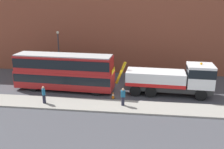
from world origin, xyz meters
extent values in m
plane|color=#424247|center=(0.00, 0.00, 0.00)|extent=(120.00, 120.00, 0.00)
cube|color=gray|center=(0.00, -4.20, 0.07)|extent=(60.00, 2.80, 0.15)
cube|color=brown|center=(0.00, 7.81, 8.00)|extent=(60.00, 1.20, 16.00)
cube|color=#2D2D2D|center=(5.14, -0.28, 0.85)|extent=(9.11, 2.69, 0.55)
cube|color=white|center=(8.33, -0.45, 2.28)|extent=(2.74, 2.74, 2.30)
cube|color=black|center=(8.33, -0.45, 2.73)|extent=(2.76, 2.76, 0.90)
cube|color=silver|center=(3.84, -0.21, 1.83)|extent=(6.23, 2.92, 1.40)
cube|color=red|center=(3.84, -0.21, 1.31)|extent=(6.23, 2.97, 0.36)
cylinder|color=#B79914|center=(0.13, -0.02, 2.13)|extent=(1.25, 0.35, 2.52)
sphere|color=orange|center=(8.33, -0.45, 3.55)|extent=(0.24, 0.24, 0.24)
cylinder|color=black|center=(8.49, 0.65, 0.58)|extent=(1.18, 0.40, 1.16)
cylinder|color=black|center=(8.37, -1.57, 0.58)|extent=(1.18, 0.40, 1.16)
cylinder|color=black|center=(3.50, 0.92, 0.58)|extent=(1.18, 0.40, 1.16)
cylinder|color=black|center=(3.38, -1.30, 0.58)|extent=(1.18, 0.40, 1.16)
cylinder|color=black|center=(1.90, 1.00, 0.58)|extent=(1.18, 0.40, 1.16)
cylinder|color=black|center=(1.78, -1.22, 0.58)|extent=(1.18, 0.40, 1.16)
cube|color=#AD1E1E|center=(-6.14, -0.28, 1.29)|extent=(11.12, 3.08, 1.90)
cube|color=#AD1E1E|center=(-6.14, -0.28, 3.09)|extent=(10.89, 2.97, 1.70)
cube|color=black|center=(-6.14, -0.28, 1.54)|extent=(11.01, 3.13, 0.90)
cube|color=black|center=(-6.14, -0.28, 3.19)|extent=(10.79, 3.12, 1.00)
cube|color=#B2B2B2|center=(-6.14, -0.28, 4.00)|extent=(10.67, 2.86, 0.12)
cube|color=yellow|center=(-0.63, -0.58, 2.54)|extent=(0.14, 1.50, 0.44)
cylinder|color=black|center=(-2.19, 0.59, 0.52)|extent=(1.05, 0.36, 1.04)
cylinder|color=black|center=(-2.30, -1.57, 0.52)|extent=(1.05, 0.36, 1.04)
cylinder|color=black|center=(-9.38, 0.97, 0.52)|extent=(1.05, 0.36, 1.04)
cylinder|color=black|center=(-9.49, -1.19, 0.52)|extent=(1.05, 0.36, 1.04)
cylinder|color=#232333|center=(-6.87, -4.47, 0.57)|extent=(0.41, 0.41, 0.85)
cube|color=#1E6084|center=(-6.87, -4.47, 1.31)|extent=(0.43, 0.48, 0.62)
sphere|color=tan|center=(-6.87, -4.47, 1.74)|extent=(0.24, 0.24, 0.24)
cylinder|color=#232333|center=(0.72, -4.07, 0.57)|extent=(0.35, 0.35, 0.85)
cube|color=#1E6084|center=(0.72, -4.07, 1.31)|extent=(0.44, 0.33, 0.62)
sphere|color=tan|center=(0.72, -4.07, 1.74)|extent=(0.24, 0.24, 0.24)
cone|color=orange|center=(-0.44, -2.17, 0.36)|extent=(0.32, 0.32, 0.72)
cylinder|color=white|center=(-0.44, -2.17, 0.40)|extent=(0.21, 0.21, 0.10)
cube|color=black|center=(-0.44, -2.17, 0.02)|extent=(0.36, 0.36, 0.04)
cylinder|color=#38383D|center=(-8.69, 5.61, 2.75)|extent=(0.16, 0.16, 5.50)
sphere|color=#EAE5C6|center=(-8.69, 5.61, 5.65)|extent=(0.36, 0.36, 0.36)
camera|label=1|loc=(2.34, -25.32, 9.67)|focal=39.18mm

